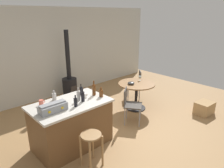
# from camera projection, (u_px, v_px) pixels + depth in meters

# --- Properties ---
(ground_plane) EXTENTS (8.80, 8.80, 0.00)m
(ground_plane) POSITION_uv_depth(u_px,v_px,m) (124.00, 130.00, 4.70)
(ground_plane) COLOR #A37A4C
(back_wall) EXTENTS (8.00, 0.10, 2.70)m
(back_wall) POSITION_uv_depth(u_px,v_px,m) (54.00, 53.00, 6.31)
(back_wall) COLOR beige
(back_wall) RESTS_ON ground_plane
(kitchen_island) EXTENTS (1.48, 0.89, 0.92)m
(kitchen_island) POSITION_uv_depth(u_px,v_px,m) (72.00, 124.00, 4.03)
(kitchen_island) COLOR brown
(kitchen_island) RESTS_ON ground_plane
(wooden_stool) EXTENTS (0.35, 0.35, 0.62)m
(wooden_stool) POSITION_uv_depth(u_px,v_px,m) (91.00, 142.00, 3.47)
(wooden_stool) COLOR #A37A4C
(wooden_stool) RESTS_ON ground_plane
(dining_table) EXTENTS (0.98, 0.98, 0.73)m
(dining_table) POSITION_uv_depth(u_px,v_px,m) (136.00, 89.00, 5.60)
(dining_table) COLOR black
(dining_table) RESTS_ON ground_plane
(folding_chair_near) EXTENTS (0.57, 0.57, 0.87)m
(folding_chair_near) POSITION_uv_depth(u_px,v_px,m) (136.00, 82.00, 6.30)
(folding_chair_near) COLOR #47423D
(folding_chair_near) RESTS_ON ground_plane
(folding_chair_far) EXTENTS (0.56, 0.56, 0.86)m
(folding_chair_far) POSITION_uv_depth(u_px,v_px,m) (130.00, 103.00, 4.86)
(folding_chair_far) COLOR #47423D
(folding_chair_far) RESTS_ON ground_plane
(wood_stove) EXTENTS (0.44, 0.45, 2.08)m
(wood_stove) POSITION_uv_depth(u_px,v_px,m) (70.00, 83.00, 6.33)
(wood_stove) COLOR black
(wood_stove) RESTS_ON ground_plane
(toolbox) EXTENTS (0.48, 0.22, 0.16)m
(toolbox) POSITION_uv_depth(u_px,v_px,m) (53.00, 108.00, 3.52)
(toolbox) COLOR gray
(toolbox) RESTS_ON kitchen_island
(bottle_0) EXTENTS (0.08, 0.08, 0.20)m
(bottle_0) POSITION_uv_depth(u_px,v_px,m) (101.00, 93.00, 4.14)
(bottle_0) COLOR #603314
(bottle_0) RESTS_ON kitchen_island
(bottle_1) EXTENTS (0.07, 0.07, 0.26)m
(bottle_1) POSITION_uv_depth(u_px,v_px,m) (78.00, 96.00, 3.96)
(bottle_1) COLOR #B7B2AD
(bottle_1) RESTS_ON kitchen_island
(bottle_2) EXTENTS (0.07, 0.07, 0.31)m
(bottle_2) POSITION_uv_depth(u_px,v_px,m) (94.00, 90.00, 4.21)
(bottle_2) COLOR #603314
(bottle_2) RESTS_ON kitchen_island
(bottle_3) EXTENTS (0.07, 0.07, 0.22)m
(bottle_3) POSITION_uv_depth(u_px,v_px,m) (76.00, 102.00, 3.71)
(bottle_3) COLOR black
(bottle_3) RESTS_ON kitchen_island
(bottle_4) EXTENTS (0.07, 0.07, 0.26)m
(bottle_4) POSITION_uv_depth(u_px,v_px,m) (83.00, 96.00, 3.92)
(bottle_4) COLOR black
(bottle_4) RESTS_ON kitchen_island
(bottle_5) EXTENTS (0.08, 0.08, 0.20)m
(bottle_5) POSITION_uv_depth(u_px,v_px,m) (54.00, 97.00, 3.98)
(bottle_5) COLOR #B7B2AD
(bottle_5) RESTS_ON kitchen_island
(bottle_6) EXTENTS (0.06, 0.06, 0.24)m
(bottle_6) POSITION_uv_depth(u_px,v_px,m) (81.00, 91.00, 4.22)
(bottle_6) COLOR black
(bottle_6) RESTS_ON kitchen_island
(cup_0) EXTENTS (0.12, 0.08, 0.10)m
(cup_0) POSITION_uv_depth(u_px,v_px,m) (41.00, 102.00, 3.77)
(cup_0) COLOR #DB6651
(cup_0) RESTS_ON kitchen_island
(cup_1) EXTENTS (0.12, 0.08, 0.09)m
(cup_1) POSITION_uv_depth(u_px,v_px,m) (85.00, 96.00, 4.11)
(cup_1) COLOR white
(cup_1) RESTS_ON kitchen_island
(wine_glass) EXTENTS (0.07, 0.07, 0.14)m
(wine_glass) POSITION_uv_depth(u_px,v_px,m) (140.00, 77.00, 5.73)
(wine_glass) COLOR silver
(wine_glass) RESTS_ON dining_table
(serving_bowl) EXTENTS (0.18, 0.18, 0.07)m
(serving_bowl) POSITION_uv_depth(u_px,v_px,m) (131.00, 83.00, 5.45)
(serving_bowl) COLOR #383838
(serving_bowl) RESTS_ON dining_table
(cardboard_box) EXTENTS (0.50, 0.41, 0.32)m
(cardboard_box) POSITION_uv_depth(u_px,v_px,m) (204.00, 108.00, 5.42)
(cardboard_box) COLOR tan
(cardboard_box) RESTS_ON ground_plane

